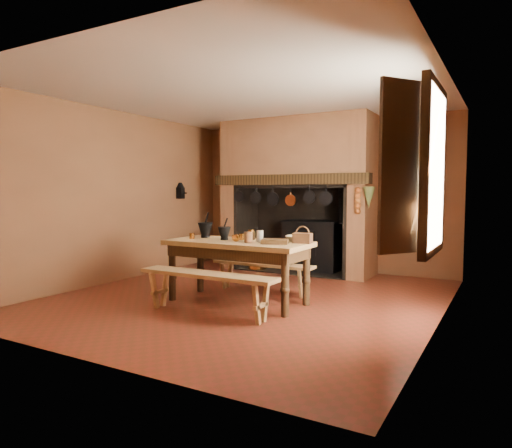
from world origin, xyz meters
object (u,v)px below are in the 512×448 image
at_px(bench_front, 207,283).
at_px(wicker_basket, 303,238).
at_px(work_table, 238,251).
at_px(iron_range, 313,245).
at_px(mixing_bowl, 298,239).
at_px(coffee_grinder, 251,235).

xyz_separation_m(bench_front, wicker_basket, (0.85, 0.87, 0.52)).
distance_m(work_table, wicker_basket, 0.89).
distance_m(iron_range, mixing_bowl, 2.61).
bearing_deg(work_table, iron_range, 91.41).
bearing_deg(iron_range, mixing_bowl, -72.07).
xyz_separation_m(iron_range, coffee_grinder, (0.16, -2.56, 0.41)).
relative_size(work_table, wicker_basket, 7.71).
distance_m(iron_range, wicker_basket, 2.78).
bearing_deg(mixing_bowl, iron_range, 107.93).
bearing_deg(wicker_basket, mixing_bowl, 125.73).
height_order(work_table, bench_front, work_table).
xyz_separation_m(iron_range, wicker_basket, (0.92, -2.59, 0.41)).
xyz_separation_m(iron_range, mixing_bowl, (0.79, -2.45, 0.38)).
bearing_deg(work_table, mixing_bowl, 22.93).
bearing_deg(wicker_basket, coffee_grinder, 170.28).
bearing_deg(iron_range, bench_front, -88.88).
distance_m(bench_front, mixing_bowl, 1.33).
bearing_deg(iron_range, wicker_basket, -70.39).
xyz_separation_m(mixing_bowl, wicker_basket, (0.13, -0.14, 0.03)).
height_order(work_table, mixing_bowl, mixing_bowl).
bearing_deg(wicker_basket, bench_front, -142.25).
relative_size(mixing_bowl, wicker_basket, 1.28).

